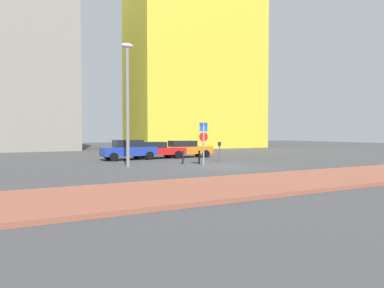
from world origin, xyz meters
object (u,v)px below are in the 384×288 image
street_lamp (128,95)px  parked_car_orange (185,149)px  parking_meter (219,149)px  traffic_bollard_near (199,157)px  parked_car_blue (129,150)px  parked_car_red (156,150)px  traffic_bollard_mid (183,157)px  parking_sign_post (204,138)px

street_lamp → parked_car_orange: bearing=42.2°
parking_meter → traffic_bollard_near: bearing=-158.0°
parked_car_blue → parking_meter: 7.17m
parked_car_orange → street_lamp: 9.68m
parked_car_orange → traffic_bollard_near: (-1.73, -5.90, -0.31)m
parked_car_red → street_lamp: bearing=-123.7°
traffic_bollard_near → parked_car_orange: bearing=73.7°
parked_car_blue → street_lamp: size_ratio=0.57×
street_lamp → parking_meter: bearing=8.1°
traffic_bollard_near → traffic_bollard_mid: bearing=158.9°
parking_meter → parked_car_blue: bearing=140.2°
parking_sign_post → parking_meter: size_ratio=1.93×
street_lamp → traffic_bollard_near: street_lamp is taller
parking_sign_post → traffic_bollard_mid: size_ratio=3.11×
parked_car_blue → parked_car_orange: 5.14m
traffic_bollard_mid → parked_car_red: bearing=89.5°
parking_meter → parked_car_red: bearing=122.4°
street_lamp → traffic_bollard_mid: (3.89, 0.54, -3.90)m
street_lamp → traffic_bollard_near: bearing=1.6°
parked_car_orange → parking_sign_post: bearing=-106.0°
parked_car_red → parked_car_blue: bearing=-172.3°
traffic_bollard_mid → parking_sign_post: bearing=-64.0°
parking_sign_post → parking_meter: (2.41, 2.00, -0.81)m
parked_car_orange → street_lamp: size_ratio=0.60×
parking_meter → parking_sign_post: bearing=-140.4°
parked_car_blue → parking_sign_post: size_ratio=1.53×
parking_sign_post → street_lamp: bearing=167.9°
street_lamp → parking_sign_post: bearing=-12.1°
parked_car_blue → parking_sign_post: parking_sign_post is taller
parked_car_blue → parked_car_orange: (5.11, 0.46, -0.05)m
parked_car_blue → parking_meter: bearing=-39.8°
parking_sign_post → street_lamp: street_lamp is taller
traffic_bollard_mid → traffic_bollard_near: bearing=-21.1°
parked_car_red → parking_sign_post: (0.71, -6.91, 1.03)m
parked_car_orange → traffic_bollard_mid: 6.17m
street_lamp → parked_car_red: bearing=56.3°
parked_car_orange → parked_car_red: bearing=-177.2°
traffic_bollard_near → parked_car_blue: bearing=121.9°
parked_car_orange → traffic_bollard_near: 6.16m
traffic_bollard_near → parked_car_red: bearing=99.8°
parking_sign_post → traffic_bollard_mid: (-0.75, 1.54, -1.29)m
traffic_bollard_near → traffic_bollard_mid: 1.11m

